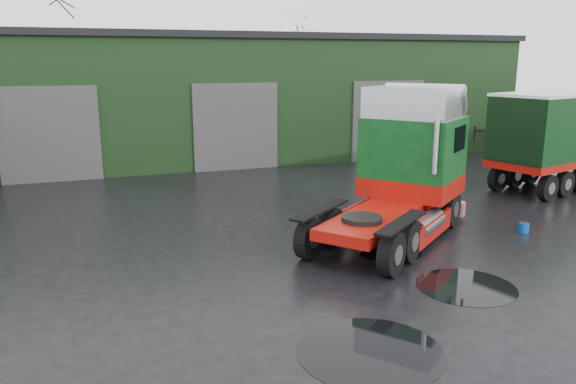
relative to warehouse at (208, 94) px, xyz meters
The scene contains 9 objects.
ground 20.35m from the warehouse, 95.71° to the right, with size 100.00×100.00×0.00m, color black.
warehouse is the anchor object (origin of this frame).
hero_tractor 17.93m from the warehouse, 86.06° to the right, with size 2.95×6.95×4.32m, color #0A3E14, non-canonical shape.
wash_bucket 19.62m from the warehouse, 73.43° to the right, with size 0.30×0.30×0.28m, color #0742A6.
tree_back_a 12.90m from the warehouse, 128.66° to the left, with size 4.40×4.40×9.50m, color black, non-canonical shape.
tree_back_b 12.82m from the warehouse, 51.34° to the left, with size 4.40×4.40×7.50m, color black, non-canonical shape.
puddle_0 23.60m from the warehouse, 95.32° to the right, with size 2.66×2.66×0.01m, color black.
puddle_1 19.05m from the warehouse, 87.44° to the right, with size 1.70×1.70×0.01m, color black.
puddle_3 21.70m from the warehouse, 86.56° to the right, with size 2.26×2.26×0.01m, color black.
Camera 1 is at (-4.64, -11.28, 5.07)m, focal length 35.00 mm.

